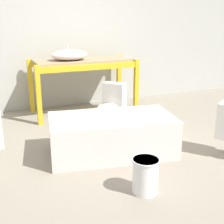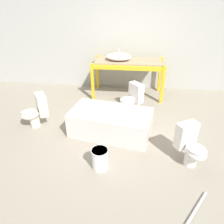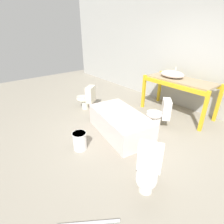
{
  "view_description": "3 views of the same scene",
  "coord_description": "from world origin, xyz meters",
  "px_view_note": "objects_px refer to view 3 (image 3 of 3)",
  "views": [
    {
      "loc": [
        -1.57,
        -3.27,
        1.6
      ],
      "look_at": [
        -0.25,
        -0.2,
        0.57
      ],
      "focal_mm": 50.0,
      "sensor_mm": 36.0,
      "label": 1
    },
    {
      "loc": [
        0.2,
        -3.48,
        2.41
      ],
      "look_at": [
        -0.14,
        -0.29,
        0.59
      ],
      "focal_mm": 35.0,
      "sensor_mm": 36.0,
      "label": 2
    },
    {
      "loc": [
        2.16,
        -2.23,
        2.05
      ],
      "look_at": [
        -0.17,
        -0.3,
        0.57
      ],
      "focal_mm": 28.0,
      "sensor_mm": 36.0,
      "label": 3
    }
  ],
  "objects_px": {
    "bucket_white": "(80,141)",
    "toilet_extra": "(160,113)",
    "bathtub_main": "(120,122)",
    "toilet_near": "(86,98)",
    "toilet_far": "(148,169)",
    "sink_basin": "(172,74)"
  },
  "relations": [
    {
      "from": "toilet_near",
      "to": "toilet_far",
      "type": "distance_m",
      "value": 2.89
    },
    {
      "from": "bathtub_main",
      "to": "sink_basin",
      "type": "bearing_deg",
      "value": 100.76
    },
    {
      "from": "toilet_near",
      "to": "bathtub_main",
      "type": "bearing_deg",
      "value": 52.14
    },
    {
      "from": "bucket_white",
      "to": "bathtub_main",
      "type": "bearing_deg",
      "value": 86.2
    },
    {
      "from": "sink_basin",
      "to": "bucket_white",
      "type": "relative_size",
      "value": 1.76
    },
    {
      "from": "toilet_near",
      "to": "toilet_far",
      "type": "bearing_deg",
      "value": 40.8
    },
    {
      "from": "bathtub_main",
      "to": "toilet_near",
      "type": "height_order",
      "value": "toilet_near"
    },
    {
      "from": "sink_basin",
      "to": "toilet_extra",
      "type": "relative_size",
      "value": 0.91
    },
    {
      "from": "toilet_near",
      "to": "bucket_white",
      "type": "relative_size",
      "value": 1.92
    },
    {
      "from": "sink_basin",
      "to": "bathtub_main",
      "type": "bearing_deg",
      "value": -89.87
    },
    {
      "from": "sink_basin",
      "to": "toilet_far",
      "type": "relative_size",
      "value": 0.91
    },
    {
      "from": "toilet_extra",
      "to": "bucket_white",
      "type": "distance_m",
      "value": 1.85
    },
    {
      "from": "sink_basin",
      "to": "toilet_far",
      "type": "height_order",
      "value": "sink_basin"
    },
    {
      "from": "bucket_white",
      "to": "toilet_extra",
      "type": "bearing_deg",
      "value": 77.06
    },
    {
      "from": "toilet_near",
      "to": "sink_basin",
      "type": "bearing_deg",
      "value": 103.74
    },
    {
      "from": "toilet_far",
      "to": "toilet_extra",
      "type": "xyz_separation_m",
      "value": [
        -0.95,
        1.53,
        0.0
      ]
    },
    {
      "from": "toilet_far",
      "to": "bucket_white",
      "type": "distance_m",
      "value": 1.39
    },
    {
      "from": "toilet_extra",
      "to": "bucket_white",
      "type": "height_order",
      "value": "toilet_extra"
    },
    {
      "from": "sink_basin",
      "to": "toilet_far",
      "type": "distance_m",
      "value": 2.8
    },
    {
      "from": "toilet_far",
      "to": "sink_basin",
      "type": "bearing_deg",
      "value": 86.72
    },
    {
      "from": "sink_basin",
      "to": "bathtub_main",
      "type": "relative_size",
      "value": 0.38
    },
    {
      "from": "bathtub_main",
      "to": "bucket_white",
      "type": "xyz_separation_m",
      "value": [
        -0.06,
        -0.94,
        -0.09
      ]
    }
  ]
}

